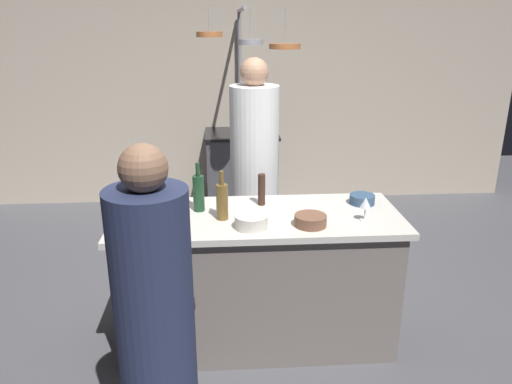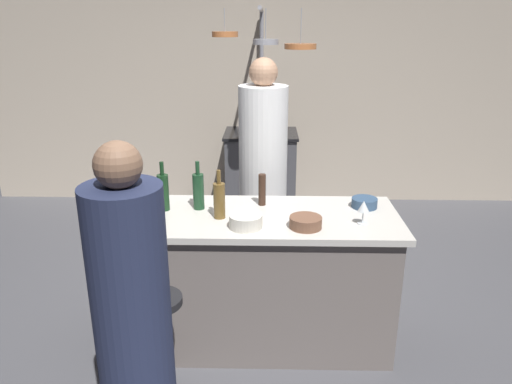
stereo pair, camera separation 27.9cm
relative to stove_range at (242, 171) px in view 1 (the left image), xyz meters
name	(u,v)px [view 1 (the left image)]	position (x,y,z in m)	size (l,w,h in m)	color
ground_plane	(258,337)	(0.00, -2.45, -0.45)	(9.00, 9.00, 0.00)	#4C4C51
back_wall	(240,90)	(0.00, 0.40, 0.85)	(6.40, 0.16, 2.60)	#BCAD99
kitchen_island	(258,278)	(0.00, -2.45, 0.01)	(1.80, 0.72, 0.90)	slate
stove_range	(242,171)	(0.00, 0.00, 0.00)	(0.80, 0.64, 0.89)	#47474C
chef	(254,182)	(0.04, -1.57, 0.39)	(0.38, 0.38, 1.80)	white
bar_stool_left	(173,351)	(-0.50, -3.07, -0.07)	(0.28, 0.28, 0.68)	#4C4C51
guest_left	(156,337)	(-0.52, -3.46, 0.30)	(0.34, 0.34, 1.61)	#262D4C
overhead_pot_rack	(248,63)	(0.05, -0.49, 1.22)	(0.90, 1.32, 2.17)	gray
pepper_mill	(262,190)	(0.04, -2.27, 0.56)	(0.05, 0.05, 0.21)	#382319
wine_bottle_red	(163,194)	(-0.59, -2.37, 0.58)	(0.07, 0.07, 0.32)	#143319
wine_bottle_amber	(222,201)	(-0.22, -2.50, 0.57)	(0.07, 0.07, 0.31)	brown
wine_bottle_green	(199,192)	(-0.37, -2.35, 0.58)	(0.07, 0.07, 0.32)	#193D23
wine_glass_near_right_guest	(160,188)	(-0.63, -2.19, 0.56)	(0.07, 0.07, 0.15)	silver
wine_glass_by_chef	(366,204)	(0.64, -2.58, 0.56)	(0.07, 0.07, 0.15)	silver
mixing_bowl_ceramic	(251,222)	(-0.05, -2.65, 0.49)	(0.19, 0.19, 0.08)	silver
mixing_bowl_blue	(362,199)	(0.70, -2.30, 0.48)	(0.17, 0.17, 0.06)	#334C6B
mixing_bowl_wooden	(310,220)	(0.30, -2.64, 0.49)	(0.19, 0.19, 0.07)	brown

